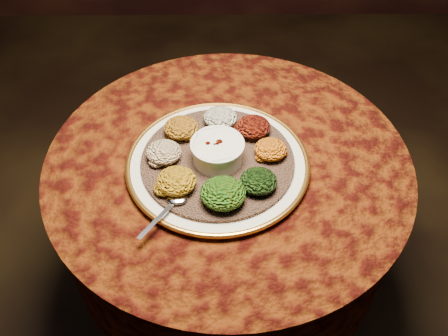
{
  "coord_description": "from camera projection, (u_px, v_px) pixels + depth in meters",
  "views": [
    {
      "loc": [
        -0.02,
        -0.91,
        1.67
      ],
      "look_at": [
        -0.01,
        -0.06,
        0.76
      ],
      "focal_mm": 40.0,
      "sensor_mm": 36.0,
      "label": 1
    }
  ],
  "objects": [
    {
      "name": "portion_gomen",
      "position": [
        258.0,
        181.0,
        1.18
      ],
      "size": [
        0.09,
        0.09,
        0.04
      ],
      "primitive_type": "ellipsoid",
      "color": "black",
      "rests_on": "injera"
    },
    {
      "name": "portion_mixveg",
      "position": [
        223.0,
        193.0,
        1.15
      ],
      "size": [
        0.11,
        0.1,
        0.05
      ],
      "primitive_type": "ellipsoid",
      "color": "#A2420A",
      "rests_on": "injera"
    },
    {
      "name": "portion_kitfo",
      "position": [
        253.0,
        127.0,
        1.31
      ],
      "size": [
        0.09,
        0.09,
        0.04
      ],
      "primitive_type": "ellipsoid",
      "color": "black",
      "rests_on": "injera"
    },
    {
      "name": "spoon",
      "position": [
        174.0,
        202.0,
        1.16
      ],
      "size": [
        0.11,
        0.13,
        0.01
      ],
      "rotation": [
        0.0,
        0.0,
        -2.18
      ],
      "color": "silver",
      "rests_on": "injera"
    },
    {
      "name": "stew_bowl",
      "position": [
        217.0,
        150.0,
        1.24
      ],
      "size": [
        0.13,
        0.13,
        0.06
      ],
      "color": "silver",
      "rests_on": "injera"
    },
    {
      "name": "portion_tikil",
      "position": [
        271.0,
        149.0,
        1.26
      ],
      "size": [
        0.08,
        0.08,
        0.04
      ],
      "primitive_type": "ellipsoid",
      "color": "#C47810",
      "rests_on": "injera"
    },
    {
      "name": "platter",
      "position": [
        218.0,
        163.0,
        1.27
      ],
      "size": [
        0.59,
        0.59,
        0.02
      ],
      "rotation": [
        0.0,
        0.0,
        -0.4
      ],
      "color": "beige",
      "rests_on": "table"
    },
    {
      "name": "portion_timatim",
      "position": [
        164.0,
        152.0,
        1.25
      ],
      "size": [
        0.09,
        0.08,
        0.04
      ],
      "primitive_type": "ellipsoid",
      "color": "maroon",
      "rests_on": "injera"
    },
    {
      "name": "portion_shiro",
      "position": [
        181.0,
        128.0,
        1.31
      ],
      "size": [
        0.09,
        0.09,
        0.04
      ],
      "primitive_type": "ellipsoid",
      "color": "#995712",
      "rests_on": "injera"
    },
    {
      "name": "portion_kik",
      "position": [
        176.0,
        181.0,
        1.18
      ],
      "size": [
        0.1,
        0.09,
        0.05
      ],
      "primitive_type": "ellipsoid",
      "color": "#B07C0F",
      "rests_on": "injera"
    },
    {
      "name": "portion_ayib",
      "position": [
        220.0,
        118.0,
        1.34
      ],
      "size": [
        0.09,
        0.09,
        0.04
      ],
      "primitive_type": "ellipsoid",
      "color": "beige",
      "rests_on": "injera"
    },
    {
      "name": "injera",
      "position": [
        218.0,
        161.0,
        1.27
      ],
      "size": [
        0.41,
        0.41,
        0.01
      ],
      "primitive_type": "cylinder",
      "rotation": [
        0.0,
        0.0,
        0.05
      ],
      "color": "brown",
      "rests_on": "platter"
    },
    {
      "name": "table",
      "position": [
        228.0,
        202.0,
        1.43
      ],
      "size": [
        0.96,
        0.96,
        0.73
      ],
      "color": "black",
      "rests_on": "ground"
    }
  ]
}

